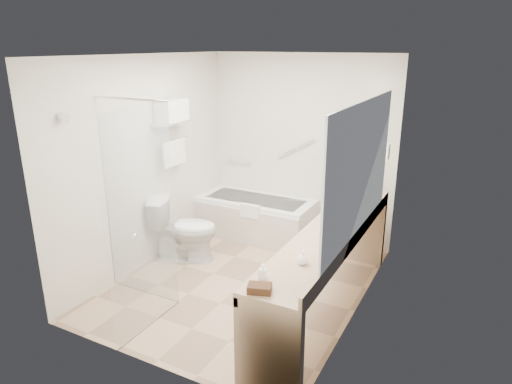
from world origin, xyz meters
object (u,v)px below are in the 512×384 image
at_px(bathtub, 256,217).
at_px(amenity_basket, 260,288).
at_px(water_bottle_left, 333,211).
at_px(toilet, 184,229).
at_px(vanity_counter, 327,255).

height_order(bathtub, amenity_basket, amenity_basket).
height_order(amenity_basket, water_bottle_left, water_bottle_left).
height_order(toilet, amenity_basket, amenity_basket).
bearing_deg(bathtub, vanity_counter, -42.35).
bearing_deg(toilet, bathtub, -45.58).
bearing_deg(amenity_basket, bathtub, 118.29).
bearing_deg(bathtub, toilet, -113.07).
xyz_separation_m(vanity_counter, water_bottle_left, (-0.10, 0.43, 0.29)).
bearing_deg(amenity_basket, toilet, 139.79).
bearing_deg(amenity_basket, vanity_counter, 85.26).
distance_m(toilet, amenity_basket, 2.50).
xyz_separation_m(amenity_basket, water_bottle_left, (0.00, 1.68, 0.05)).
xyz_separation_m(bathtub, toilet, (-0.45, -1.06, 0.12)).
relative_size(toilet, water_bottle_left, 4.46).
height_order(bathtub, toilet, toilet).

